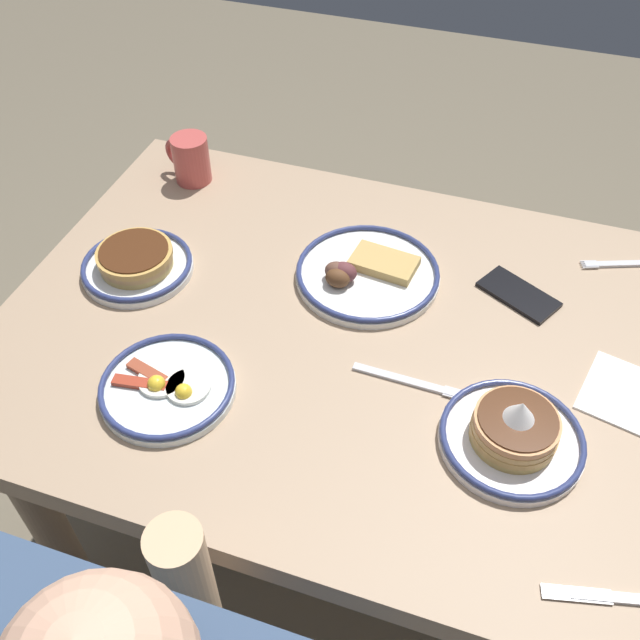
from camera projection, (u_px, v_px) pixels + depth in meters
The scene contains 12 objects.
ground_plane at pixel (338, 533), 1.79m from camera, with size 6.00×6.00×0.00m, color #6F6450.
dining_table at pixel (344, 367), 1.32m from camera, with size 1.23×0.90×0.76m.
plate_near_main at pixel (367, 273), 1.33m from camera, with size 0.27×0.27×0.05m.
plate_center_pancakes at pixel (513, 434), 1.06m from camera, with size 0.22×0.22×0.10m.
plate_far_companion at pixel (168, 386), 1.14m from camera, with size 0.22×0.22×0.04m.
plate_far_side at pixel (137, 263), 1.34m from camera, with size 0.21×0.21×0.05m.
coffee_mug at pixel (190, 158), 1.53m from camera, with size 0.11×0.08×0.10m.
cell_phone at pixel (518, 294), 1.30m from camera, with size 0.14×0.07×0.01m, color black.
paper_napkin at pixel (632, 396), 1.14m from camera, with size 0.15×0.14×0.00m, color white.
fork_near at pixel (408, 381), 1.16m from camera, with size 0.19×0.02×0.01m.
fork_far at pixel (628, 264), 1.36m from camera, with size 0.18×0.08×0.01m.
butter_knife at pixel (623, 598), 0.91m from camera, with size 0.21×0.06×0.01m.
Camera 1 is at (-0.23, 0.83, 1.66)m, focal length 39.61 mm.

